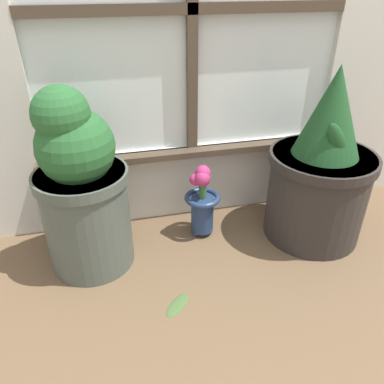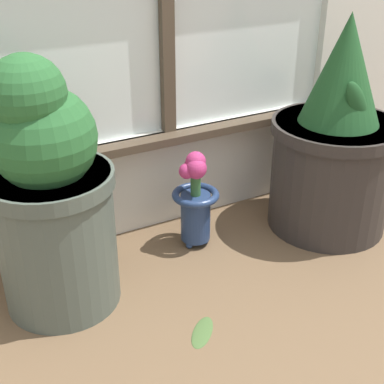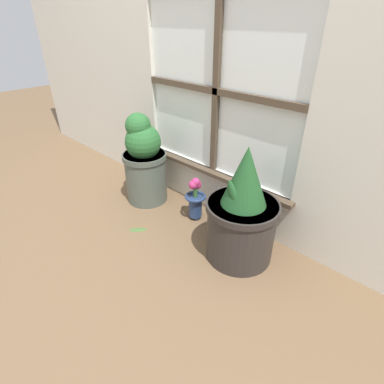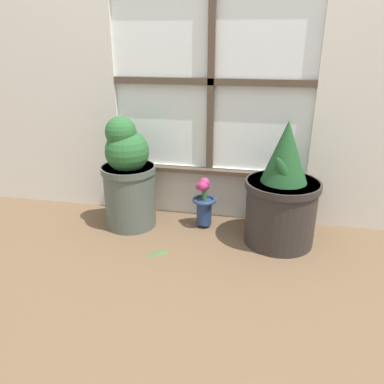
{
  "view_description": "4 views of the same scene",
  "coord_description": "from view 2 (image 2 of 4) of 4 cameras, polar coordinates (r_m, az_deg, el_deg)",
  "views": [
    {
      "loc": [
        -0.31,
        -0.7,
        0.88
      ],
      "look_at": [
        -0.05,
        0.37,
        0.22
      ],
      "focal_mm": 35.0,
      "sensor_mm": 36.0,
      "label": 1
    },
    {
      "loc": [
        -0.63,
        -0.73,
        0.86
      ],
      "look_at": [
        -0.02,
        0.41,
        0.18
      ],
      "focal_mm": 50.0,
      "sensor_mm": 36.0,
      "label": 2
    },
    {
      "loc": [
        1.08,
        -0.75,
        1.13
      ],
      "look_at": [
        0.04,
        0.35,
        0.24
      ],
      "focal_mm": 28.0,
      "sensor_mm": 36.0,
      "label": 3
    },
    {
      "loc": [
        0.32,
        -1.44,
        0.97
      ],
      "look_at": [
        -0.05,
        0.36,
        0.23
      ],
      "focal_mm": 35.0,
      "sensor_mm": 36.0,
      "label": 4
    }
  ],
  "objects": [
    {
      "name": "potted_plant_right",
      "position": [
        1.6,
        14.96,
        4.76
      ],
      "size": [
        0.37,
        0.37,
        0.63
      ],
      "color": "#2D2826",
      "rests_on": "ground_plane"
    },
    {
      "name": "potted_plant_left",
      "position": [
        1.25,
        -14.85,
        -0.48
      ],
      "size": [
        0.29,
        0.29,
        0.62
      ],
      "color": "#4C564C",
      "rests_on": "ground_plane"
    },
    {
      "name": "fallen_leaf",
      "position": [
        1.27,
        1.11,
        -14.61
      ],
      "size": [
        0.11,
        0.11,
        0.01
      ],
      "color": "#476633",
      "rests_on": "ground_plane"
    },
    {
      "name": "flower_vase",
      "position": [
        1.49,
        0.27,
        -0.66
      ],
      "size": [
        0.13,
        0.13,
        0.29
      ],
      "color": "navy",
      "rests_on": "ground_plane"
    },
    {
      "name": "ground_plane",
      "position": [
        1.29,
        9.77,
        -14.49
      ],
      "size": [
        10.0,
        10.0,
        0.0
      ],
      "primitive_type": "plane",
      "color": "brown"
    }
  ]
}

